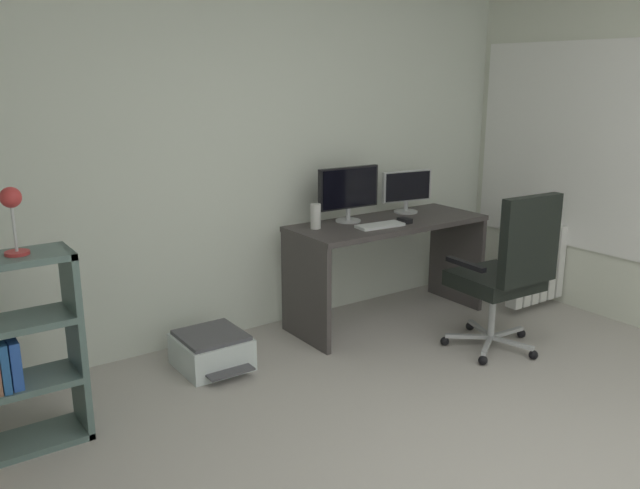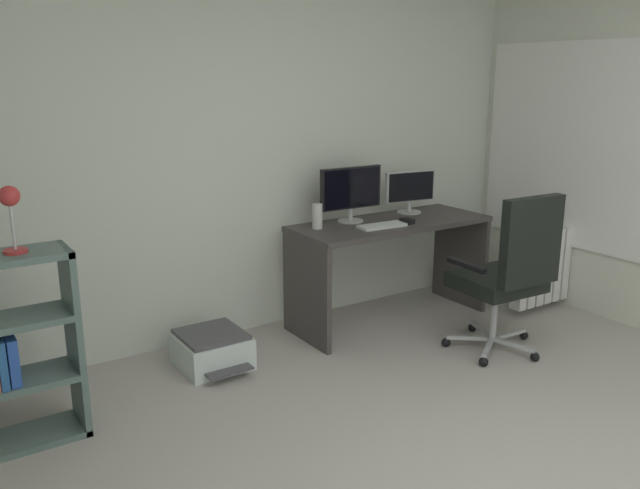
{
  "view_description": "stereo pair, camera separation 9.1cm",
  "coord_description": "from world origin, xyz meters",
  "px_view_note": "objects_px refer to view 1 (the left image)",
  "views": [
    {
      "loc": [
        -2.07,
        -1.22,
        1.77
      ],
      "look_at": [
        0.12,
        1.94,
        0.76
      ],
      "focal_mm": 36.64,
      "sensor_mm": 36.0,
      "label": 1
    },
    {
      "loc": [
        -2.0,
        -1.28,
        1.77
      ],
      "look_at": [
        0.12,
        1.94,
        0.76
      ],
      "focal_mm": 36.64,
      "sensor_mm": 36.0,
      "label": 2
    }
  ],
  "objects_px": {
    "office_chair": "(508,268)",
    "radiator": "(553,262)",
    "monitor_main": "(349,190)",
    "computer_mouse": "(405,220)",
    "desk_lamp": "(12,209)",
    "printer": "(212,350)",
    "desk": "(388,248)",
    "keyboard": "(380,225)",
    "desktop_speaker": "(316,216)",
    "monitor_secondary": "(407,189)"
  },
  "relations": [
    {
      "from": "office_chair",
      "to": "radiator",
      "type": "relative_size",
      "value": 1.13
    },
    {
      "from": "desk",
      "to": "computer_mouse",
      "type": "xyz_separation_m",
      "value": [
        0.05,
        -0.12,
        0.22
      ]
    },
    {
      "from": "computer_mouse",
      "to": "desk_lamp",
      "type": "xyz_separation_m",
      "value": [
        -2.55,
        -0.18,
        0.41
      ]
    },
    {
      "from": "desk",
      "to": "keyboard",
      "type": "height_order",
      "value": "keyboard"
    },
    {
      "from": "radiator",
      "to": "monitor_main",
      "type": "bearing_deg",
      "value": 157.74
    },
    {
      "from": "monitor_main",
      "to": "desk_lamp",
      "type": "bearing_deg",
      "value": -168.92
    },
    {
      "from": "monitor_secondary",
      "to": "office_chair",
      "type": "distance_m",
      "value": 1.1
    },
    {
      "from": "desktop_speaker",
      "to": "desk_lamp",
      "type": "xyz_separation_m",
      "value": [
        -1.93,
        -0.39,
        0.35
      ]
    },
    {
      "from": "desk",
      "to": "office_chair",
      "type": "distance_m",
      "value": 0.92
    },
    {
      "from": "monitor_main",
      "to": "computer_mouse",
      "type": "height_order",
      "value": "monitor_main"
    },
    {
      "from": "desk",
      "to": "desktop_speaker",
      "type": "relative_size",
      "value": 8.63
    },
    {
      "from": "desk_lamp",
      "to": "radiator",
      "type": "height_order",
      "value": "desk_lamp"
    },
    {
      "from": "office_chair",
      "to": "desk",
      "type": "bearing_deg",
      "value": 104.93
    },
    {
      "from": "desk",
      "to": "computer_mouse",
      "type": "relative_size",
      "value": 14.67
    },
    {
      "from": "monitor_main",
      "to": "radiator",
      "type": "height_order",
      "value": "monitor_main"
    },
    {
      "from": "keyboard",
      "to": "printer",
      "type": "xyz_separation_m",
      "value": [
        -1.24,
        0.11,
        -0.65
      ]
    },
    {
      "from": "computer_mouse",
      "to": "printer",
      "type": "relative_size",
      "value": 0.2
    },
    {
      "from": "desk",
      "to": "monitor_main",
      "type": "relative_size",
      "value": 3.0
    },
    {
      "from": "keyboard",
      "to": "desk",
      "type": "bearing_deg",
      "value": 37.47
    },
    {
      "from": "monitor_main",
      "to": "keyboard",
      "type": "distance_m",
      "value": 0.35
    },
    {
      "from": "desk",
      "to": "desktop_speaker",
      "type": "distance_m",
      "value": 0.64
    },
    {
      "from": "monitor_secondary",
      "to": "computer_mouse",
      "type": "bearing_deg",
      "value": -133.36
    },
    {
      "from": "desk",
      "to": "monitor_secondary",
      "type": "height_order",
      "value": "monitor_secondary"
    },
    {
      "from": "monitor_main",
      "to": "monitor_secondary",
      "type": "distance_m",
      "value": 0.55
    },
    {
      "from": "computer_mouse",
      "to": "desk_lamp",
      "type": "relative_size",
      "value": 0.32
    },
    {
      "from": "keyboard",
      "to": "office_chair",
      "type": "distance_m",
      "value": 0.9
    },
    {
      "from": "desk_lamp",
      "to": "radiator",
      "type": "xyz_separation_m",
      "value": [
        3.78,
        -0.19,
        -0.84
      ]
    },
    {
      "from": "monitor_main",
      "to": "printer",
      "type": "bearing_deg",
      "value": -172.67
    },
    {
      "from": "monitor_main",
      "to": "computer_mouse",
      "type": "relative_size",
      "value": 4.89
    },
    {
      "from": "keyboard",
      "to": "radiator",
      "type": "xyz_separation_m",
      "value": [
        1.46,
        -0.37,
        -0.41
      ]
    },
    {
      "from": "printer",
      "to": "desk",
      "type": "bearing_deg",
      "value": 0.18
    },
    {
      "from": "desk_lamp",
      "to": "printer",
      "type": "xyz_separation_m",
      "value": [
        1.08,
        0.29,
        -1.07
      ]
    },
    {
      "from": "desk_lamp",
      "to": "printer",
      "type": "distance_m",
      "value": 1.55
    },
    {
      "from": "computer_mouse",
      "to": "office_chair",
      "type": "height_order",
      "value": "office_chair"
    },
    {
      "from": "desk_lamp",
      "to": "printer",
      "type": "height_order",
      "value": "desk_lamp"
    },
    {
      "from": "keyboard",
      "to": "printer",
      "type": "relative_size",
      "value": 0.67
    },
    {
      "from": "desktop_speaker",
      "to": "radiator",
      "type": "xyz_separation_m",
      "value": [
        1.85,
        -0.58,
        -0.49
      ]
    },
    {
      "from": "desktop_speaker",
      "to": "printer",
      "type": "xyz_separation_m",
      "value": [
        -0.85,
        -0.1,
        -0.73
      ]
    },
    {
      "from": "desk",
      "to": "office_chair",
      "type": "relative_size",
      "value": 1.38
    },
    {
      "from": "radiator",
      "to": "keyboard",
      "type": "bearing_deg",
      "value": 165.76
    },
    {
      "from": "keyboard",
      "to": "computer_mouse",
      "type": "height_order",
      "value": "computer_mouse"
    },
    {
      "from": "office_chair",
      "to": "desk_lamp",
      "type": "relative_size",
      "value": 3.38
    },
    {
      "from": "printer",
      "to": "desk_lamp",
      "type": "bearing_deg",
      "value": -164.97
    },
    {
      "from": "desk_lamp",
      "to": "office_chair",
      "type": "bearing_deg",
      "value": -12.29
    },
    {
      "from": "computer_mouse",
      "to": "printer",
      "type": "xyz_separation_m",
      "value": [
        -1.47,
        0.11,
        -0.66
      ]
    },
    {
      "from": "monitor_secondary",
      "to": "keyboard",
      "type": "bearing_deg",
      "value": -151.21
    },
    {
      "from": "office_chair",
      "to": "desktop_speaker",
      "type": "bearing_deg",
      "value": 129.0
    },
    {
      "from": "computer_mouse",
      "to": "desk_lamp",
      "type": "height_order",
      "value": "desk_lamp"
    },
    {
      "from": "printer",
      "to": "radiator",
      "type": "distance_m",
      "value": 2.76
    },
    {
      "from": "desktop_speaker",
      "to": "office_chair",
      "type": "height_order",
      "value": "office_chair"
    }
  ]
}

